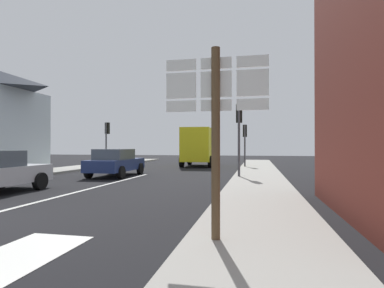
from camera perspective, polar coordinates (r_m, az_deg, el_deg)
ground_plane at (r=16.29m, az=-10.80°, el=-6.12°), size 80.00×80.00×0.00m
sidewalk_right at (r=13.06m, az=12.12°, el=-7.22°), size 2.48×44.00×0.14m
lane_centre_stripe at (r=12.71m, az=-17.79°, el=-7.69°), size 0.16×12.00×0.01m
lane_turn_arrow at (r=5.49m, az=-29.17°, el=-17.45°), size 1.20×2.20×0.01m
sedan_far at (r=17.42m, az=-13.78°, el=-3.24°), size 2.02×4.23×1.47m
delivery_truck at (r=25.24m, az=1.25°, el=-0.35°), size 2.61×5.06×3.05m
route_sign_post at (r=5.02m, az=4.38°, el=3.99°), size 1.66×0.14×3.20m
traffic_light_near_right at (r=15.74m, az=8.60°, el=3.67°), size 0.30×0.49×3.70m
traffic_light_far_right at (r=23.46m, az=9.64°, el=1.45°), size 0.30×0.49×3.22m
traffic_light_far_left at (r=25.47m, az=-15.28°, el=1.78°), size 0.30×0.49×3.50m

